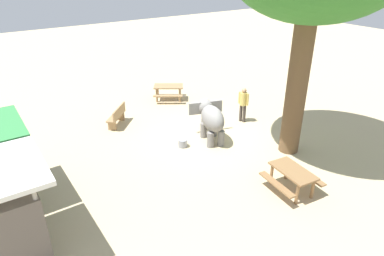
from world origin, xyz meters
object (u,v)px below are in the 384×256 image
object	(u,v)px
wooden_bench	(117,116)
picnic_table_far	(168,89)
picnic_table_near	(292,175)
feed_bucket	(183,143)
elephant	(211,118)
person_handler	(243,102)

from	to	relation	value
wooden_bench	picnic_table_far	world-z (taller)	wooden_bench
wooden_bench	picnic_table_near	size ratio (longest dim) A/B	0.78
picnic_table_near	feed_bucket	xyz separation A→B (m)	(4.39, 1.32, -0.43)
wooden_bench	feed_bucket	xyz separation A→B (m)	(-3.31, -1.34, -0.31)
elephant	wooden_bench	xyz separation A→B (m)	(3.37, 2.66, -0.49)
elephant	person_handler	xyz separation A→B (m)	(0.53, -2.24, -0.01)
elephant	wooden_bench	bearing A→B (deg)	56.14
elephant	picnic_table_far	size ratio (longest dim) A/B	1.05
wooden_bench	picnic_table_far	size ratio (longest dim) A/B	0.62
picnic_table_far	feed_bucket	world-z (taller)	picnic_table_far
person_handler	feed_bucket	xyz separation A→B (m)	(-0.47, 3.56, -0.79)
wooden_bench	picnic_table_far	distance (m)	3.77
elephant	picnic_table_far	distance (m)	4.87
elephant	picnic_table_far	xyz separation A→B (m)	(4.79, -0.83, -0.37)
picnic_table_near	feed_bucket	distance (m)	4.60
picnic_table_near	picnic_table_far	bearing A→B (deg)	-178.50
person_handler	picnic_table_far	xyz separation A→B (m)	(4.26, 1.41, -0.36)
person_handler	wooden_bench	distance (m)	5.68
picnic_table_far	feed_bucket	bearing A→B (deg)	-80.69
wooden_bench	picnic_table_near	world-z (taller)	wooden_bench
feed_bucket	picnic_table_far	bearing A→B (deg)	-24.50
picnic_table_far	feed_bucket	size ratio (longest dim) A/B	5.75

